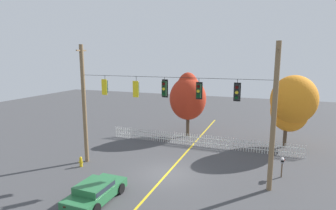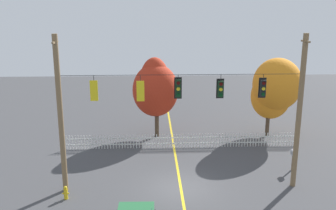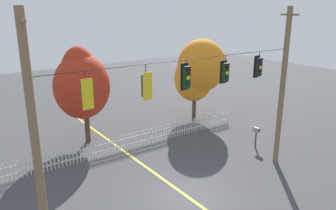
# 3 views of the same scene
# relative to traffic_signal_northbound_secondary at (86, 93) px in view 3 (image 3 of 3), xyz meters

# --- Properties ---
(ground) EXTENTS (80.00, 80.00, 0.00)m
(ground) POSITION_rel_traffic_signal_northbound_secondary_xyz_m (4.88, 0.01, -6.06)
(ground) COLOR #424244
(lane_centerline_stripe) EXTENTS (0.16, 36.00, 0.01)m
(lane_centerline_stripe) POSITION_rel_traffic_signal_northbound_secondary_xyz_m (4.88, 0.01, -6.05)
(lane_centerline_stripe) COLOR gold
(lane_centerline_stripe) RESTS_ON ground
(signal_support_span) EXTENTS (13.99, 1.10, 9.16)m
(signal_support_span) POSITION_rel_traffic_signal_northbound_secondary_xyz_m (4.88, 0.01, -1.42)
(signal_support_span) COLOR brown
(signal_support_span) RESTS_ON ground
(traffic_signal_northbound_secondary) EXTENTS (0.43, 0.38, 1.41)m
(traffic_signal_northbound_secondary) POSITION_rel_traffic_signal_northbound_secondary_xyz_m (0.00, 0.00, 0.00)
(traffic_signal_northbound_secondary) COLOR black
(traffic_signal_eastbound_side) EXTENTS (0.43, 0.38, 1.46)m
(traffic_signal_eastbound_side) POSITION_rel_traffic_signal_northbound_secondary_xyz_m (2.57, 0.00, -0.05)
(traffic_signal_eastbound_side) COLOR black
(traffic_signal_southbound_primary) EXTENTS (0.43, 0.38, 1.40)m
(traffic_signal_southbound_primary) POSITION_rel_traffic_signal_northbound_secondary_xyz_m (4.68, 0.02, 0.06)
(traffic_signal_southbound_primary) COLOR black
(traffic_signal_northbound_primary) EXTENTS (0.43, 0.38, 1.40)m
(traffic_signal_northbound_primary) POSITION_rel_traffic_signal_northbound_secondary_xyz_m (7.07, 0.02, 0.01)
(traffic_signal_northbound_primary) COLOR black
(traffic_signal_westbound_side) EXTENTS (0.43, 0.38, 1.40)m
(traffic_signal_westbound_side) POSITION_rel_traffic_signal_northbound_secondary_xyz_m (9.50, 0.02, 0.03)
(traffic_signal_westbound_side) COLOR black
(white_picket_fence) EXTENTS (17.89, 0.06, 1.10)m
(white_picket_fence) POSITION_rel_traffic_signal_northbound_secondary_xyz_m (5.53, 6.81, -5.50)
(white_picket_fence) COLOR silver
(white_picket_fence) RESTS_ON ground
(autumn_maple_near_fence) EXTENTS (3.80, 3.52, 6.67)m
(autumn_maple_near_fence) POSITION_rel_traffic_signal_northbound_secondary_xyz_m (3.48, 9.84, -1.96)
(autumn_maple_near_fence) COLOR #473828
(autumn_maple_near_fence) RESTS_ON ground
(autumn_maple_mid) EXTENTS (3.97, 4.20, 6.67)m
(autumn_maple_mid) POSITION_rel_traffic_signal_northbound_secondary_xyz_m (13.35, 9.39, -2.09)
(autumn_maple_mid) COLOR #473828
(autumn_maple_mid) RESTS_ON ground
(roadside_mailbox) EXTENTS (0.25, 0.44, 1.39)m
(roadside_mailbox) POSITION_rel_traffic_signal_northbound_secondary_xyz_m (12.51, 2.25, -4.92)
(roadside_mailbox) COLOR brown
(roadside_mailbox) RESTS_ON ground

